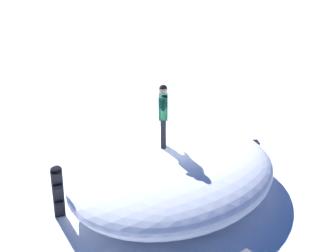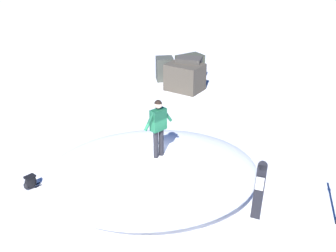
{
  "view_description": "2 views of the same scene",
  "coord_description": "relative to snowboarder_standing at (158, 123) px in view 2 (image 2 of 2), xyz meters",
  "views": [
    {
      "loc": [
        -6.23,
        -7.76,
        5.63
      ],
      "look_at": [
        -1.02,
        -0.91,
        2.23
      ],
      "focal_mm": 41.41,
      "sensor_mm": 36.0,
      "label": 1
    },
    {
      "loc": [
        -2.55,
        10.23,
        7.34
      ],
      "look_at": [
        -0.96,
        -0.37,
        2.28
      ],
      "focal_mm": 46.81,
      "sensor_mm": 36.0,
      "label": 2
    }
  ],
  "objects": [
    {
      "name": "ground",
      "position": [
        0.7,
        0.29,
        -2.38
      ],
      "size": [
        240.0,
        240.0,
        0.0
      ],
      "primitive_type": "plane",
      "color": "white"
    },
    {
      "name": "snow_mound",
      "position": [
        0.24,
        -0.17,
        -1.69
      ],
      "size": [
        7.48,
        6.74,
        1.38
      ],
      "primitive_type": "ellipsoid",
      "rotation": [
        0.0,
        0.0,
        0.32
      ],
      "color": "white",
      "rests_on": "ground"
    },
    {
      "name": "rock_outcrop",
      "position": [
        0.38,
        -9.55,
        -1.72
      ],
      "size": [
        2.67,
        3.02,
        1.48
      ],
      "color": "#3F3C36",
      "rests_on": "ground"
    },
    {
      "name": "backpack_near",
      "position": [
        3.9,
        0.13,
        -2.15
      ],
      "size": [
        0.47,
        0.57,
        0.45
      ],
      "color": "black",
      "rests_on": "ground"
    },
    {
      "name": "backpack_far",
      "position": [
        -0.37,
        -3.41,
        -2.21
      ],
      "size": [
        0.23,
        0.51,
        0.34
      ],
      "color": "#4C4C51",
      "rests_on": "ground"
    },
    {
      "name": "snowboard_primary_upright",
      "position": [
        -2.8,
        0.42,
        -1.55
      ],
      "size": [
        0.36,
        0.46,
        1.61
      ],
      "color": "black",
      "rests_on": "ground"
    },
    {
      "name": "snowboarder_standing",
      "position": [
        0.0,
        0.0,
        0.0
      ],
      "size": [
        0.68,
        0.85,
        1.67
      ],
      "color": "black",
      "rests_on": "snow_mound"
    }
  ]
}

